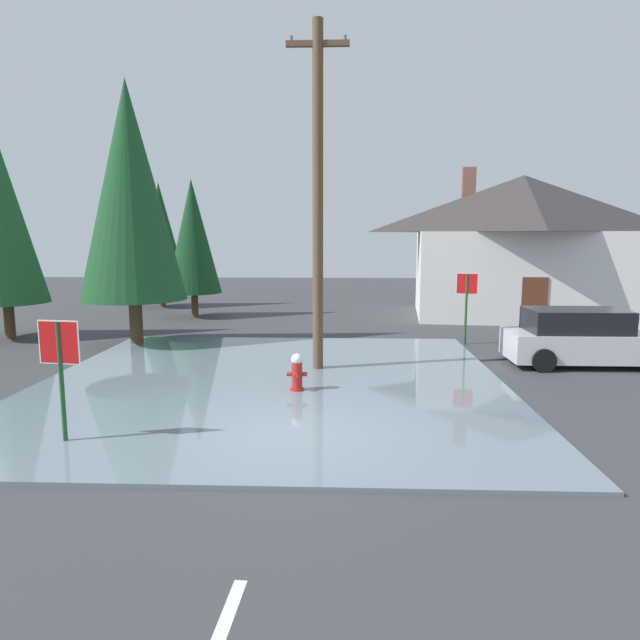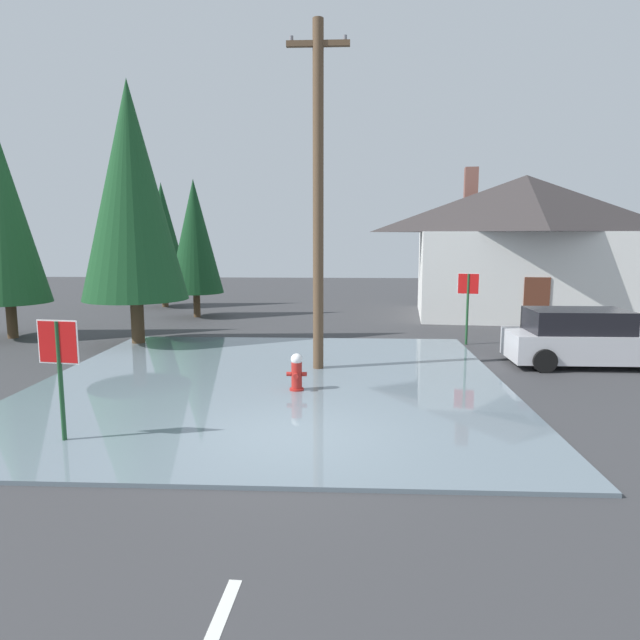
% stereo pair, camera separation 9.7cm
% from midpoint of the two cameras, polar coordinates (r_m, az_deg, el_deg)
% --- Properties ---
extents(ground_plane, '(80.00, 80.00, 0.10)m').
position_cam_midpoint_polar(ground_plane, '(10.42, -2.81, -12.14)').
color(ground_plane, '#38383A').
extents(flood_puddle, '(11.37, 11.93, 0.07)m').
position_cam_midpoint_polar(flood_puddle, '(14.14, -4.68, -6.24)').
color(flood_puddle, slate).
rests_on(flood_puddle, ground).
extents(lane_stop_bar, '(3.85, 0.61, 0.01)m').
position_cam_midpoint_polar(lane_stop_bar, '(9.49, -5.32, -13.94)').
color(lane_stop_bar, silver).
rests_on(lane_stop_bar, ground).
extents(stop_sign_near, '(0.75, 0.13, 2.20)m').
position_cam_midpoint_polar(stop_sign_near, '(10.68, -24.59, -3.35)').
color(stop_sign_near, '#1E4C28').
rests_on(stop_sign_near, ground).
extents(fire_hydrant, '(0.47, 0.40, 0.94)m').
position_cam_midpoint_polar(fire_hydrant, '(13.15, -2.16, -5.43)').
color(fire_hydrant, '#AD231E').
rests_on(fire_hydrant, ground).
extents(utility_pole, '(1.60, 0.28, 8.98)m').
position_cam_midpoint_polar(utility_pole, '(15.01, 0.00, 12.47)').
color(utility_pole, brown).
rests_on(utility_pole, ground).
extents(stop_sign_far, '(0.69, 0.19, 2.41)m').
position_cam_midpoint_polar(stop_sign_far, '(19.48, 14.83, 2.55)').
color(stop_sign_far, '#1E4C28').
rests_on(stop_sign_far, ground).
extents(house, '(10.40, 7.65, 6.79)m').
position_cam_midpoint_polar(house, '(27.16, 19.90, 7.21)').
color(house, silver).
rests_on(house, ground).
extents(parked_car, '(4.41, 2.01, 1.60)m').
position_cam_midpoint_polar(parked_car, '(17.53, 25.31, -1.73)').
color(parked_car, silver).
rests_on(parked_car, ground).
extents(pine_tree_tall_left, '(2.44, 2.44, 6.11)m').
position_cam_midpoint_polar(pine_tree_tall_left, '(25.91, -12.42, 8.20)').
color(pine_tree_tall_left, '#4C3823').
rests_on(pine_tree_tall_left, ground).
extents(pine_tree_mid_left, '(2.52, 2.52, 6.30)m').
position_cam_midpoint_polar(pine_tree_mid_left, '(30.13, -15.50, 8.32)').
color(pine_tree_mid_left, '#4C3823').
rests_on(pine_tree_mid_left, ground).
extents(pine_tree_short_left, '(3.42, 3.42, 8.56)m').
position_cam_midpoint_polar(pine_tree_short_left, '(19.69, -18.35, 12.17)').
color(pine_tree_short_left, '#4C3823').
rests_on(pine_tree_short_left, ground).
extents(pine_tree_far_center, '(2.85, 2.85, 7.12)m').
position_cam_midpoint_polar(pine_tree_far_center, '(22.80, -29.17, 8.82)').
color(pine_tree_far_center, '#4C3823').
rests_on(pine_tree_far_center, ground).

